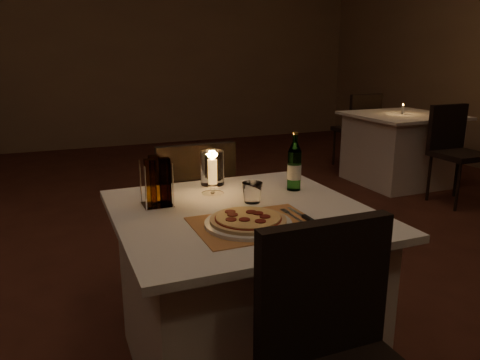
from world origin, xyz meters
name	(u,v)px	position (x,y,z in m)	size (l,w,h in m)	color
floor	(225,309)	(0.00, 0.00, -0.01)	(8.00, 10.00, 0.02)	#472017
wall_back	(101,43)	(0.00, 5.01, 1.50)	(8.00, 0.02, 3.00)	#7F644A
main_table	(242,292)	(-0.11, -0.51, 0.37)	(1.00, 1.00, 0.74)	white
chair_near	(340,352)	(-0.11, -1.23, 0.55)	(0.42, 0.42, 0.90)	black
chair_far	(192,204)	(-0.11, 0.20, 0.55)	(0.42, 0.42, 0.90)	black
placemat	(256,225)	(-0.13, -0.69, 0.74)	(0.45, 0.34, 0.00)	#CA8346
plate	(248,223)	(-0.16, -0.69, 0.75)	(0.32, 0.32, 0.01)	white
pizza	(248,219)	(-0.16, -0.69, 0.77)	(0.28, 0.28, 0.02)	#D8B77F
fork	(291,215)	(0.03, -0.66, 0.75)	(0.02, 0.18, 0.00)	silver
knife	(307,218)	(0.07, -0.72, 0.75)	(0.02, 0.22, 0.01)	black
tumbler	(252,192)	(-0.04, -0.44, 0.78)	(0.09, 0.09, 0.09)	white
water_bottle	(294,167)	(0.22, -0.33, 0.85)	(0.06, 0.06, 0.27)	#63AD5D
hurricane_candle	(212,170)	(-0.16, -0.27, 0.86)	(0.10, 0.10, 0.20)	white
cruet_caddy	(157,184)	(-0.42, -0.34, 0.84)	(0.12, 0.12, 0.21)	white
neighbor_table_right	(399,148)	(2.63, 1.72, 0.37)	(1.00, 1.00, 0.74)	white
neighbor_chair_ra	(454,144)	(2.63, 1.01, 0.55)	(0.42, 0.42, 0.90)	black
neighbor_chair_rb	(360,123)	(2.63, 2.44, 0.55)	(0.42, 0.42, 0.90)	black
neighbor_candle_right	(403,109)	(2.63, 1.72, 0.79)	(0.03, 0.03, 0.11)	white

